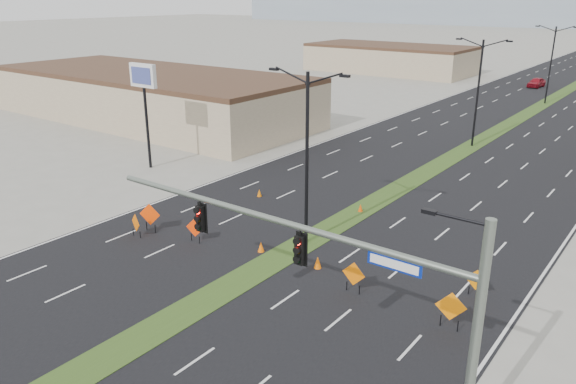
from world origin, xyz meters
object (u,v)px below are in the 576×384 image
Objects in this scene: streetlight_0 at (307,154)px; pole_sign_west at (144,84)px; cone_3 at (259,193)px; construction_sign_4 at (451,308)px; cone_2 at (360,208)px; construction_sign_3 at (354,275)px; cone_1 at (318,262)px; streetlight_1 at (478,90)px; car_left at (536,82)px; construction_sign_0 at (150,215)px; construction_sign_2 at (195,229)px; signal_mast at (344,275)px; construction_sign_1 at (136,224)px; streetlight_2 at (551,63)px; cone_0 at (261,247)px; construction_sign_5 at (476,281)px.

pole_sign_west is at bearing 166.54° from streetlight_0.
streetlight_0 reaches higher than cone_3.
construction_sign_4 is 14.23m from cone_2.
cone_1 is (-2.84, 1.11, -0.62)m from construction_sign_3.
car_left is (-4.71, 42.10, -4.67)m from streetlight_1.
construction_sign_2 is (3.35, 0.53, -0.20)m from construction_sign_0.
signal_mast reaches higher than construction_sign_0.
streetlight_0 is at bearing 6.39° from construction_sign_0.
streetlight_0 is 7.96m from construction_sign_2.
construction_sign_1 is 14.66m from cone_2.
streetlight_2 is 17.63× the size of cone_3.
car_left is at bearing 104.74° from construction_sign_1.
signal_mast is 10.80m from cone_1.
construction_sign_4 is at bearing -19.73° from streetlight_0.
cone_2 is 7.61m from cone_3.
car_left is 72.77m from cone_1.
signal_mast is 13.15m from cone_0.
cone_3 is (-7.31, -51.47, -5.13)m from streetlight_2.
pole_sign_west is (-18.07, 7.21, 6.71)m from cone_0.
construction_sign_4 is (1.69, 6.33, -3.73)m from signal_mast.
streetlight_0 is 7.05× the size of construction_sign_5.
streetlight_1 is 30.84m from cone_1.
car_left reaches higher than cone_2.
cone_0 is (-1.32, -58.57, -5.11)m from streetlight_2.
construction_sign_5 is at bearing 30.88° from construction_sign_3.
construction_sign_2 is at bearing -179.92° from construction_sign_3.
cone_2 is (4.80, -63.83, -0.47)m from car_left.
construction_sign_3 is (5.24, -3.43, -4.45)m from streetlight_0.
construction_sign_5 reaches higher than cone_0.
construction_sign_2 is at bearing -161.61° from cone_0.
streetlight_2 is at bearing 88.70° from cone_0.
construction_sign_2 is at bearing -143.61° from streetlight_0.
cone_3 is (-7.40, -1.74, 0.01)m from cone_2.
cone_0 is (3.94, 1.31, -0.58)m from construction_sign_2.
cone_2 is 0.98× the size of cone_3.
pole_sign_west is (-12.08, 0.11, 6.73)m from cone_3.
streetlight_1 is at bearing -78.49° from car_left.
car_left is at bearing 94.30° from cone_2.
streetlight_0 is 6.78× the size of construction_sign_1.
streetlight_2 is 5.59× the size of construction_sign_4.
signal_mast reaches higher than construction_sign_3.
streetlight_1 reaches higher than construction_sign_0.
construction_sign_1 reaches higher than cone_3.
construction_sign_4 is at bearing -5.12° from construction_sign_3.
pole_sign_west is at bearing 159.48° from construction_sign_3.
construction_sign_3 reaches higher than construction_sign_2.
construction_sign_1 is 7.92m from cone_0.
construction_sign_4 is at bearing -72.08° from streetlight_1.
construction_sign_5 is 18.13m from cone_3.
construction_sign_1 is at bearing 165.23° from signal_mast.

